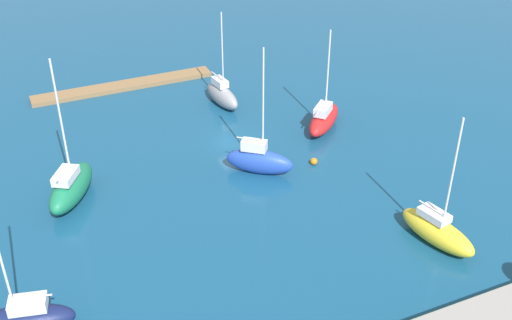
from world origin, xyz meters
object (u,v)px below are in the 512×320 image
object	(u,v)px
sailboat_navy_far_south	(24,319)
mooring_buoy_orange	(314,161)
pier_dock	(124,86)
sailboat_red_east_end	(324,119)
sailboat_yellow_lone_north	(437,230)
sailboat_blue_by_breakwater	(259,160)
sailboat_green_west_end	(71,186)
sailboat_gray_outer_mooring	(222,95)

from	to	relation	value
sailboat_navy_far_south	mooring_buoy_orange	bearing A→B (deg)	-145.29
pier_dock	sailboat_red_east_end	xyz separation A→B (m)	(-17.60, 19.27, 1.00)
mooring_buoy_orange	sailboat_yellow_lone_north	bearing A→B (deg)	103.27
sailboat_navy_far_south	sailboat_blue_by_breakwater	world-z (taller)	sailboat_navy_far_south
sailboat_yellow_lone_north	pier_dock	bearing A→B (deg)	-170.63
sailboat_green_west_end	sailboat_red_east_end	size ratio (longest dim) A/B	1.22
sailboat_green_west_end	sailboat_red_east_end	xyz separation A→B (m)	(-27.66, -2.52, -0.19)
mooring_buoy_orange	sailboat_gray_outer_mooring	bearing A→B (deg)	-77.37
sailboat_green_west_end	sailboat_gray_outer_mooring	xyz separation A→B (m)	(-19.60, -12.45, -0.14)
sailboat_navy_far_south	sailboat_gray_outer_mooring	xyz separation A→B (m)	(-25.46, -27.47, 0.06)
sailboat_green_west_end	sailboat_yellow_lone_north	bearing A→B (deg)	-93.03
pier_dock	sailboat_yellow_lone_north	bearing A→B (deg)	112.44
sailboat_blue_by_breakwater	sailboat_yellow_lone_north	distance (m)	18.27
sailboat_blue_by_breakwater	sailboat_yellow_lone_north	bearing A→B (deg)	-21.62
sailboat_green_west_end	sailboat_yellow_lone_north	distance (m)	32.50
sailboat_gray_outer_mooring	sailboat_red_east_end	distance (m)	12.79
sailboat_green_west_end	mooring_buoy_orange	world-z (taller)	sailboat_green_west_end
sailboat_navy_far_south	sailboat_yellow_lone_north	world-z (taller)	sailboat_navy_far_south
sailboat_gray_outer_mooring	sailboat_blue_by_breakwater	bearing A→B (deg)	-15.30
sailboat_red_east_end	sailboat_yellow_lone_north	bearing A→B (deg)	-135.66
sailboat_blue_by_breakwater	sailboat_red_east_end	size ratio (longest dim) A/B	1.16
sailboat_green_west_end	sailboat_gray_outer_mooring	distance (m)	23.22
sailboat_yellow_lone_north	sailboat_gray_outer_mooring	bearing A→B (deg)	179.86
sailboat_navy_far_south	sailboat_red_east_end	world-z (taller)	sailboat_navy_far_south
sailboat_blue_by_breakwater	sailboat_red_east_end	xyz separation A→B (m)	(-10.09, -5.21, -0.17)
sailboat_blue_by_breakwater	sailboat_green_west_end	bearing A→B (deg)	-150.34
sailboat_red_east_end	mooring_buoy_orange	world-z (taller)	sailboat_red_east_end
sailboat_green_west_end	sailboat_gray_outer_mooring	world-z (taller)	sailboat_green_west_end
sailboat_gray_outer_mooring	pier_dock	bearing A→B (deg)	-142.10
pier_dock	sailboat_green_west_end	xyz separation A→B (m)	(10.07, 21.79, 1.20)
sailboat_green_west_end	pier_dock	bearing A→B (deg)	6.89
sailboat_navy_far_south	sailboat_red_east_end	bearing A→B (deg)	-139.17
sailboat_green_west_end	mooring_buoy_orange	xyz separation A→B (m)	(-23.19, 3.58, -1.10)
sailboat_blue_by_breakwater	sailboat_red_east_end	distance (m)	11.35
sailboat_yellow_lone_north	sailboat_blue_by_breakwater	bearing A→B (deg)	-163.06
sailboat_blue_by_breakwater	sailboat_gray_outer_mooring	distance (m)	15.28
sailboat_navy_far_south	pier_dock	bearing A→B (deg)	-100.17
sailboat_navy_far_south	sailboat_red_east_end	xyz separation A→B (m)	(-33.52, -17.53, 0.01)
sailboat_yellow_lone_north	sailboat_red_east_end	bearing A→B (deg)	164.34
sailboat_green_west_end	sailboat_red_east_end	bearing A→B (deg)	-53.12
sailboat_green_west_end	sailboat_yellow_lone_north	xyz separation A→B (m)	(-26.71, 18.51, -0.23)
pier_dock	sailboat_yellow_lone_north	world-z (taller)	sailboat_yellow_lone_north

